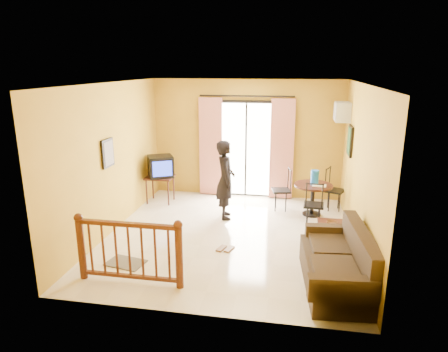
% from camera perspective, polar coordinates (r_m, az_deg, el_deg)
% --- Properties ---
extents(ground, '(5.00, 5.00, 0.00)m').
position_cam_1_polar(ground, '(7.59, 0.71, -8.54)').
color(ground, beige).
rests_on(ground, ground).
extents(room_shell, '(5.00, 5.00, 5.00)m').
position_cam_1_polar(room_shell, '(7.07, 0.76, 4.16)').
color(room_shell, white).
rests_on(room_shell, ground).
extents(balcony_door, '(2.25, 0.14, 2.46)m').
position_cam_1_polar(balcony_door, '(9.53, 3.15, 3.94)').
color(balcony_door, black).
rests_on(balcony_door, ground).
extents(tv_table, '(0.62, 0.52, 0.62)m').
position_cam_1_polar(tv_table, '(9.36, -9.14, -0.52)').
color(tv_table, black).
rests_on(tv_table, ground).
extents(television, '(0.71, 0.68, 0.49)m').
position_cam_1_polar(television, '(9.27, -9.04, 1.38)').
color(television, black).
rests_on(television, tv_table).
extents(picture_left, '(0.05, 0.42, 0.52)m').
position_cam_1_polar(picture_left, '(7.59, -16.27, 3.15)').
color(picture_left, black).
rests_on(picture_left, room_shell).
extents(dining_table, '(0.81, 0.81, 0.68)m').
position_cam_1_polar(dining_table, '(8.65, 12.58, -2.10)').
color(dining_table, black).
rests_on(dining_table, ground).
extents(water_jug, '(0.17, 0.17, 0.31)m').
position_cam_1_polar(water_jug, '(8.55, 12.83, -0.22)').
color(water_jug, blue).
rests_on(water_jug, dining_table).
extents(serving_tray, '(0.30, 0.20, 0.02)m').
position_cam_1_polar(serving_tray, '(8.52, 13.46, -1.34)').
color(serving_tray, white).
rests_on(serving_tray, dining_table).
extents(dining_chairs, '(1.65, 1.52, 0.95)m').
position_cam_1_polar(dining_chairs, '(8.78, 11.97, -5.47)').
color(dining_chairs, black).
rests_on(dining_chairs, ground).
extents(air_conditioner, '(0.31, 0.60, 0.40)m').
position_cam_1_polar(air_conditioner, '(8.89, 16.51, 8.79)').
color(air_conditioner, silver).
rests_on(air_conditioner, room_shell).
extents(botanical_print, '(0.05, 0.50, 0.60)m').
position_cam_1_polar(botanical_print, '(8.34, 17.54, 4.81)').
color(botanical_print, black).
rests_on(botanical_print, room_shell).
extents(coffee_table, '(0.47, 0.85, 0.38)m').
position_cam_1_polar(coffee_table, '(7.30, 15.13, -7.97)').
color(coffee_table, black).
rests_on(coffee_table, ground).
extents(bowl, '(0.23, 0.23, 0.06)m').
position_cam_1_polar(bowl, '(7.34, 15.15, -6.51)').
color(bowl, brown).
rests_on(bowl, coffee_table).
extents(sofa, '(1.00, 1.91, 0.88)m').
position_cam_1_polar(sofa, '(6.08, 16.24, -12.22)').
color(sofa, '#302213').
rests_on(sofa, ground).
extents(standing_person, '(0.53, 0.68, 1.64)m').
position_cam_1_polar(standing_person, '(8.22, 0.22, -0.54)').
color(standing_person, black).
rests_on(standing_person, ground).
extents(stair_balustrade, '(1.63, 0.13, 1.04)m').
position_cam_1_polar(stair_balustrade, '(6.00, -13.44, -9.89)').
color(stair_balustrade, '#471E0F').
rests_on(stair_balustrade, ground).
extents(doormat, '(0.67, 0.51, 0.02)m').
position_cam_1_polar(doormat, '(6.80, -13.87, -11.94)').
color(doormat, '#585346').
rests_on(doormat, ground).
extents(sandals, '(0.31, 0.27, 0.03)m').
position_cam_1_polar(sandals, '(7.06, 0.17, -10.35)').
color(sandals, brown).
rests_on(sandals, ground).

